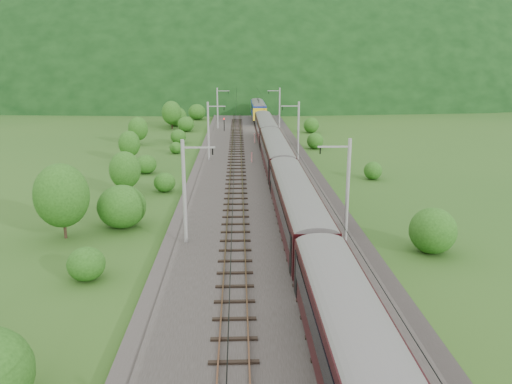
{
  "coord_description": "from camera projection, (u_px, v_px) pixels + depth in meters",
  "views": [
    {
      "loc": [
        -2.08,
        -36.41,
        14.12
      ],
      "look_at": [
        -0.57,
        6.13,
        2.6
      ],
      "focal_mm": 35.0,
      "sensor_mm": 36.0,
      "label": 1
    }
  ],
  "objects": [
    {
      "name": "mountain_ridge",
      "position": [
        57.0,
        80.0,
        324.16
      ],
      "size": [
        336.0,
        280.0,
        132.0
      ],
      "primitive_type": "ellipsoid",
      "color": "black",
      "rests_on": "ground"
    },
    {
      "name": "ground",
      "position": [
        266.0,
        245.0,
        38.88
      ],
      "size": [
        600.0,
        600.0,
        0.0
      ],
      "primitive_type": "plane",
      "color": "#265219",
      "rests_on": "ground"
    },
    {
      "name": "hazard_post_far",
      "position": [
        255.0,
        138.0,
        82.85
      ],
      "size": [
        0.17,
        0.17,
        1.58
      ],
      "primitive_type": "cylinder",
      "color": "red",
      "rests_on": "railbed"
    },
    {
      "name": "vegetation_left",
      "position": [
        117.0,
        173.0,
        52.03
      ],
      "size": [
        12.08,
        144.81,
        6.91
      ],
      "color": "#1F4B14",
      "rests_on": "ground"
    },
    {
      "name": "vegetation_right",
      "position": [
        375.0,
        189.0,
        50.16
      ],
      "size": [
        6.2,
        100.14,
        3.11
      ],
      "color": "#1F4B14",
      "rests_on": "ground"
    },
    {
      "name": "railbed",
      "position": [
        260.0,
        206.0,
        48.49
      ],
      "size": [
        14.0,
        220.0,
        0.3
      ],
      "primitive_type": "cube",
      "color": "#38332D",
      "rests_on": "ground"
    },
    {
      "name": "overhead_wires",
      "position": [
        261.0,
        135.0,
        46.67
      ],
      "size": [
        4.83,
        198.0,
        0.03
      ],
      "color": "black",
      "rests_on": "ground"
    },
    {
      "name": "hazard_post_near",
      "position": [
        252.0,
        157.0,
        67.64
      ],
      "size": [
        0.15,
        0.15,
        1.36
      ],
      "primitive_type": "cylinder",
      "color": "red",
      "rests_on": "railbed"
    },
    {
      "name": "catenary_right",
      "position": [
        298.0,
        129.0,
        68.78
      ],
      "size": [
        2.54,
        192.28,
        8.0
      ],
      "color": "gray",
      "rests_on": "railbed"
    },
    {
      "name": "mountain_main",
      "position": [
        241.0,
        82.0,
        289.69
      ],
      "size": [
        504.0,
        360.0,
        244.0
      ],
      "primitive_type": "ellipsoid",
      "color": "black",
      "rests_on": "ground"
    },
    {
      "name": "track_right",
      "position": [
        285.0,
        203.0,
        48.51
      ],
      "size": [
        2.4,
        220.0,
        0.27
      ],
      "color": "brown",
      "rests_on": "railbed"
    },
    {
      "name": "catenary_left",
      "position": [
        209.0,
        130.0,
        68.37
      ],
      "size": [
        2.54,
        192.28,
        8.0
      ],
      "color": "gray",
      "rests_on": "railbed"
    },
    {
      "name": "signal",
      "position": [
        224.0,
        123.0,
        96.43
      ],
      "size": [
        0.27,
        0.27,
        2.44
      ],
      "color": "black",
      "rests_on": "railbed"
    },
    {
      "name": "train",
      "position": [
        297.0,
        200.0,
        38.62
      ],
      "size": [
        2.9,
        160.16,
        5.03
      ],
      "color": "black",
      "rests_on": "ground"
    },
    {
      "name": "track_left",
      "position": [
        236.0,
        204.0,
        48.35
      ],
      "size": [
        2.4,
        220.0,
        0.27
      ],
      "color": "brown",
      "rests_on": "railbed"
    }
  ]
}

